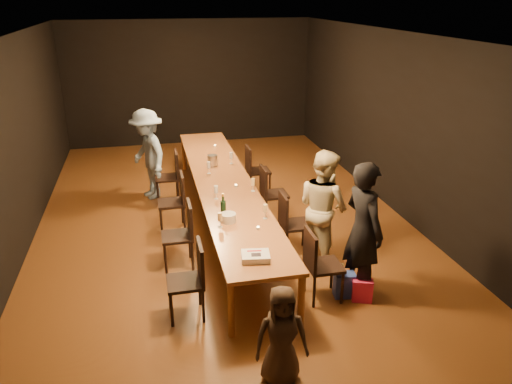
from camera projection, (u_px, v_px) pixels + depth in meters
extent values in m
plane|color=#492112|center=(225.00, 224.00, 8.28)|extent=(10.00, 10.00, 0.00)
cube|color=black|center=(190.00, 83.00, 12.25)|extent=(6.00, 0.04, 3.00)
cube|color=black|center=(347.00, 339.00, 3.19)|extent=(6.00, 0.04, 3.00)
cube|color=black|center=(14.00, 148.00, 7.11)|extent=(0.04, 10.00, 3.00)
cube|color=black|center=(400.00, 125.00, 8.33)|extent=(0.04, 10.00, 3.00)
cube|color=silver|center=(220.00, 35.00, 7.16)|extent=(6.00, 10.00, 0.04)
cube|color=brown|center=(224.00, 183.00, 8.01)|extent=(0.90, 6.00, 0.05)
cylinder|color=brown|center=(231.00, 309.00, 5.44)|extent=(0.08, 0.08, 0.70)
cylinder|color=brown|center=(301.00, 300.00, 5.60)|extent=(0.08, 0.08, 0.70)
cylinder|color=brown|center=(184.00, 154.00, 10.69)|extent=(0.08, 0.08, 0.70)
cylinder|color=brown|center=(221.00, 151.00, 10.86)|extent=(0.08, 0.08, 0.70)
imported|color=black|center=(363.00, 230.00, 6.08)|extent=(0.55, 0.72, 1.75)
imported|color=beige|center=(323.00, 207.00, 6.87)|extent=(0.89, 0.98, 1.63)
imported|color=#81A0C7|center=(148.00, 154.00, 9.07)|extent=(0.97, 1.22, 1.66)
imported|color=#413024|center=(282.00, 337.00, 4.73)|extent=(0.55, 0.39, 1.06)
cube|color=#D62054|center=(362.00, 290.00, 6.15)|extent=(0.28, 0.21, 0.29)
cube|color=#2944B5|center=(344.00, 285.00, 6.25)|extent=(0.28, 0.20, 0.32)
cube|color=white|center=(256.00, 256.00, 5.64)|extent=(0.35, 0.30, 0.07)
cube|color=black|center=(256.00, 255.00, 5.61)|extent=(0.12, 0.10, 0.00)
cube|color=red|center=(254.00, 251.00, 5.69)|extent=(0.17, 0.05, 0.00)
cylinder|color=silver|center=(228.00, 218.00, 6.57)|extent=(0.21, 0.21, 0.12)
cylinder|color=#A6A6AA|center=(212.00, 160.00, 8.68)|extent=(0.18, 0.18, 0.19)
cylinder|color=#B2B7B2|center=(258.00, 228.00, 6.37)|extent=(0.05, 0.05, 0.03)
cylinder|color=#B2B7B2|center=(236.00, 186.00, 7.77)|extent=(0.05, 0.05, 0.03)
cylinder|color=#B2B7B2|center=(215.00, 146.00, 9.80)|extent=(0.05, 0.05, 0.03)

